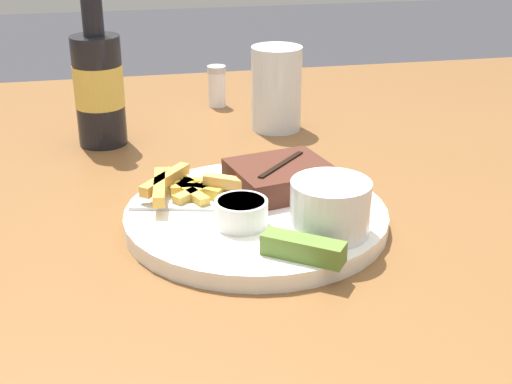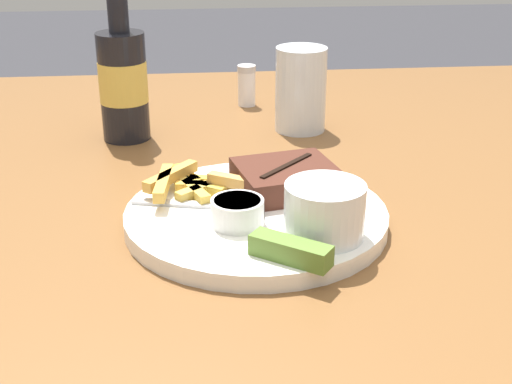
% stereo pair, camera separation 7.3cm
% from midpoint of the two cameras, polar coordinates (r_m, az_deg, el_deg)
% --- Properties ---
extents(dining_table, '(1.60, 1.31, 0.75)m').
position_cam_midpoint_polar(dining_table, '(0.78, -2.71, -6.74)').
color(dining_table, brown).
rests_on(dining_table, ground_plane).
extents(dinner_plate, '(0.27, 0.27, 0.02)m').
position_cam_midpoint_polar(dinner_plate, '(0.75, -2.82, -2.10)').
color(dinner_plate, white).
rests_on(dinner_plate, dining_table).
extents(steak_portion, '(0.12, 0.11, 0.03)m').
position_cam_midpoint_polar(steak_portion, '(0.78, -0.65, 1.14)').
color(steak_portion, '#472319').
rests_on(steak_portion, dinner_plate).
extents(fries_pile, '(0.12, 0.11, 0.02)m').
position_cam_midpoint_polar(fries_pile, '(0.78, -8.09, 0.39)').
color(fries_pile, gold).
rests_on(fries_pile, dinner_plate).
extents(coleslaw_cup, '(0.08, 0.08, 0.05)m').
position_cam_midpoint_polar(coleslaw_cup, '(0.68, 2.92, -1.06)').
color(coleslaw_cup, white).
rests_on(coleslaw_cup, dinner_plate).
extents(dipping_sauce_cup, '(0.05, 0.05, 0.03)m').
position_cam_midpoint_polar(dipping_sauce_cup, '(0.70, -4.18, -1.64)').
color(dipping_sauce_cup, silver).
rests_on(dipping_sauce_cup, dinner_plate).
extents(pickle_spear, '(0.07, 0.06, 0.02)m').
position_cam_midpoint_polar(pickle_spear, '(0.64, 0.54, -4.61)').
color(pickle_spear, '#567A2D').
rests_on(pickle_spear, dinner_plate).
extents(fork_utensil, '(0.13, 0.04, 0.00)m').
position_cam_midpoint_polar(fork_utensil, '(0.75, -8.29, -1.28)').
color(fork_utensil, '#B7B7BC').
rests_on(fork_utensil, dinner_plate).
extents(knife_utensil, '(0.04, 0.17, 0.01)m').
position_cam_midpoint_polar(knife_utensil, '(0.77, -2.46, -0.31)').
color(knife_utensil, '#B7B7BC').
rests_on(knife_utensil, dinner_plate).
extents(beer_bottle, '(0.07, 0.07, 0.24)m').
position_cam_midpoint_polar(beer_bottle, '(0.99, -14.61, 8.40)').
color(beer_bottle, black).
rests_on(beer_bottle, dining_table).
extents(drinking_glass, '(0.07, 0.07, 0.12)m').
position_cam_midpoint_polar(drinking_glass, '(1.03, -0.42, 8.25)').
color(drinking_glass, silver).
rests_on(drinking_glass, dining_table).
extents(salt_shaker, '(0.03, 0.03, 0.07)m').
position_cam_midpoint_polar(salt_shaker, '(1.15, -5.00, 8.43)').
color(salt_shaker, white).
rests_on(salt_shaker, dining_table).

